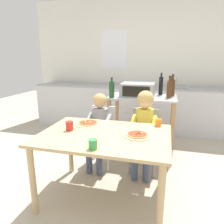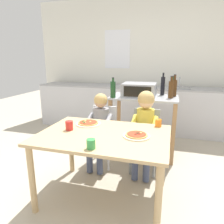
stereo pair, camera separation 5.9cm
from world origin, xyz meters
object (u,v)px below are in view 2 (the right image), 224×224
object	(u,v)px
bottle_tall_green_wine	(113,89)
bottle_dark_olive_oil	(174,88)
toaster_oven	(139,90)
pizza_plate_cream	(136,135)
dining_table	(104,143)
drinking_cup_orange	(158,123)
drinking_cup_green	(91,144)
kitchen_island_cart	(143,116)
pizza_plate_white	(88,123)
dining_chair_right	(145,135)
bottle_squat_spirits	(173,87)
dining_chair_left	(103,131)
child_in_yellow_shirt	(145,122)
bottle_clear_vinegar	(171,89)
drinking_cup_red	(69,126)
bottle_slim_sauce	(163,86)
child_in_grey_shirt	(99,122)

from	to	relation	value
bottle_tall_green_wine	bottle_dark_olive_oil	bearing A→B (deg)	22.95
toaster_oven	pizza_plate_cream	size ratio (longest dim) A/B	1.81
dining_table	drinking_cup_orange	size ratio (longest dim) A/B	16.07
drinking_cup_green	kitchen_island_cart	bearing A→B (deg)	81.72
pizza_plate_white	dining_chair_right	bearing A→B (deg)	39.62
kitchen_island_cart	drinking_cup_orange	xyz separation A→B (m)	(0.27, -0.81, 0.17)
bottle_squat_spirits	bottle_tall_green_wine	size ratio (longest dim) A/B	1.02
dining_table	dining_chair_left	size ratio (longest dim) A/B	1.60
dining_table	pizza_plate_white	size ratio (longest dim) A/B	4.58
bottle_dark_olive_oil	drinking_cup_green	bearing A→B (deg)	-110.85
pizza_plate_cream	bottle_dark_olive_oil	bearing A→B (deg)	76.05
dining_table	child_in_yellow_shirt	xyz separation A→B (m)	(0.33, 0.62, 0.06)
bottle_tall_green_wine	bottle_clear_vinegar	xyz separation A→B (m)	(0.80, 0.19, 0.01)
bottle_dark_olive_oil	dining_chair_left	bearing A→B (deg)	-147.51
kitchen_island_cart	drinking_cup_orange	distance (m)	0.87
bottle_tall_green_wine	drinking_cup_red	bearing A→B (deg)	-101.62
pizza_plate_cream	bottle_slim_sauce	bearing A→B (deg)	83.52
child_in_grey_shirt	dining_chair_right	bearing A→B (deg)	11.13
child_in_yellow_shirt	dining_chair_right	bearing A→B (deg)	90.00
toaster_oven	child_in_grey_shirt	bearing A→B (deg)	-126.57
toaster_oven	dining_table	bearing A→B (deg)	-97.66
kitchen_island_cart	drinking_cup_red	distance (m)	1.35
bottle_tall_green_wine	dining_chair_left	bearing A→B (deg)	-109.95
bottle_slim_sauce	dining_chair_right	bearing A→B (deg)	-103.38
drinking_cup_green	drinking_cup_orange	world-z (taller)	drinking_cup_green
bottle_dark_olive_oil	pizza_plate_white	bearing A→B (deg)	-130.31
dining_table	pizza_plate_white	distance (m)	0.38
child_in_grey_shirt	pizza_plate_cream	distance (m)	0.85
bottle_tall_green_wine	bottle_slim_sauce	world-z (taller)	bottle_slim_sauce
kitchen_island_cart	bottle_tall_green_wine	size ratio (longest dim) A/B	3.41
bottle_clear_vinegar	dining_table	size ratio (longest dim) A/B	0.24
child_in_grey_shirt	drinking_cup_green	size ratio (longest dim) A/B	12.01
bottle_squat_spirits	bottle_dark_olive_oil	bearing A→B (deg)	-77.73
dining_table	drinking_cup_green	bearing A→B (deg)	-88.29
child_in_grey_shirt	drinking_cup_green	distance (m)	1.03
drinking_cup_green	drinking_cup_red	size ratio (longest dim) A/B	0.85
bottle_squat_spirits	bottle_clear_vinegar	world-z (taller)	bottle_clear_vinegar
dining_chair_right	child_in_yellow_shirt	distance (m)	0.25
bottle_tall_green_wine	pizza_plate_cream	xyz separation A→B (m)	(0.51, -0.96, -0.29)
dining_table	drinking_cup_orange	distance (m)	0.66
bottle_slim_sauce	drinking_cup_green	xyz separation A→B (m)	(-0.48, -1.76, -0.29)
dining_chair_left	drinking_cup_orange	size ratio (longest dim) A/B	10.07
bottle_slim_sauce	dining_table	world-z (taller)	bottle_slim_sauce
bottle_clear_vinegar	drinking_cup_green	size ratio (longest dim) A/B	3.74
bottle_tall_green_wine	pizza_plate_white	bearing A→B (deg)	-96.60
pizza_plate_white	bottle_slim_sauce	bearing A→B (deg)	56.83
kitchen_island_cart	dining_chair_right	distance (m)	0.49
child_in_grey_shirt	drinking_cup_green	world-z (taller)	child_in_grey_shirt
kitchen_island_cart	bottle_tall_green_wine	world-z (taller)	bottle_tall_green_wine
bottle_clear_vinegar	dining_chair_right	distance (m)	0.77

